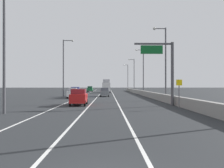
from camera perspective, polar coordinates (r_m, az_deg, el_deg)
ground_plane at (r=69.89m, az=-1.06°, el=-2.23°), size 320.00×320.00×0.00m
lane_stripe_left at (r=61.16m, az=-6.25°, el=-2.51°), size 0.16×130.00×0.00m
lane_stripe_center at (r=60.94m, az=-2.97°, el=-2.52°), size 0.16×130.00×0.00m
lane_stripe_right at (r=60.91m, az=0.32°, el=-2.53°), size 0.16×130.00×0.00m
jersey_barrier_right at (r=46.61m, az=9.24°, el=-2.55°), size 0.60×120.00×1.10m
overhead_sign_gantry at (r=29.90m, az=12.37°, el=4.15°), size 4.68×0.36×7.50m
speed_advisory_sign at (r=26.29m, az=15.20°, el=-1.71°), size 0.60×0.11×3.00m
lamp_post_right_second at (r=40.09m, az=11.94°, el=5.66°), size 2.14×0.44×11.58m
lamp_post_right_third at (r=63.33m, az=7.03°, el=3.50°), size 2.14×0.44×11.58m
lamp_post_right_fourth at (r=86.85m, az=4.97°, el=2.49°), size 2.14×0.44×11.58m
lamp_post_right_fifth at (r=110.41m, az=3.55°, el=1.91°), size 2.14×0.44×11.58m
lamp_post_left_near at (r=23.25m, az=-23.06°, el=9.98°), size 2.14×0.44×11.58m
lamp_post_left_mid at (r=50.56m, az=-10.88°, el=4.44°), size 2.14×0.44×11.58m
car_red_0 at (r=30.21m, az=-7.66°, el=-3.00°), size 2.01×4.46×1.97m
car_white_1 at (r=46.07m, az=-9.04°, el=-2.07°), size 1.93×4.16×1.93m
car_green_2 at (r=89.11m, az=-5.08°, el=-1.15°), size 1.88×4.05×2.02m
car_gray_3 at (r=52.48m, az=-1.72°, el=-1.87°), size 1.89×4.11×1.88m
car_blue_4 at (r=51.75m, az=-8.42°, el=-1.81°), size 1.98×4.27×2.04m
box_truck at (r=77.61m, az=-1.32°, el=-0.60°), size 2.49×7.55×4.25m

